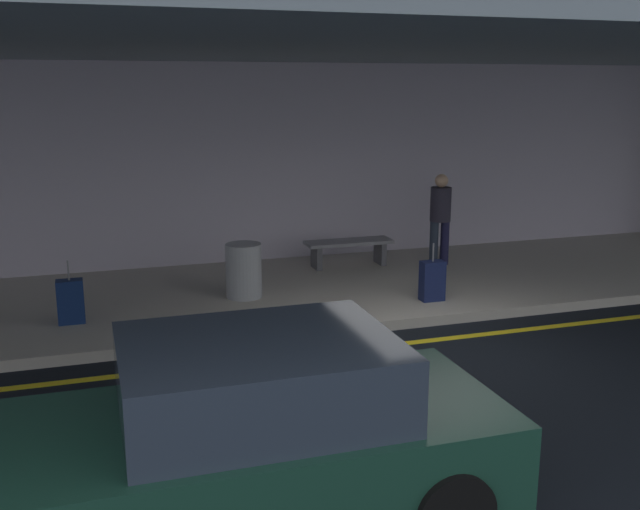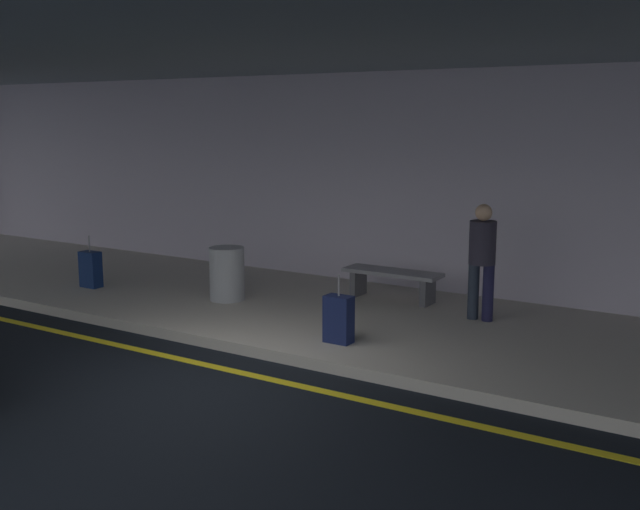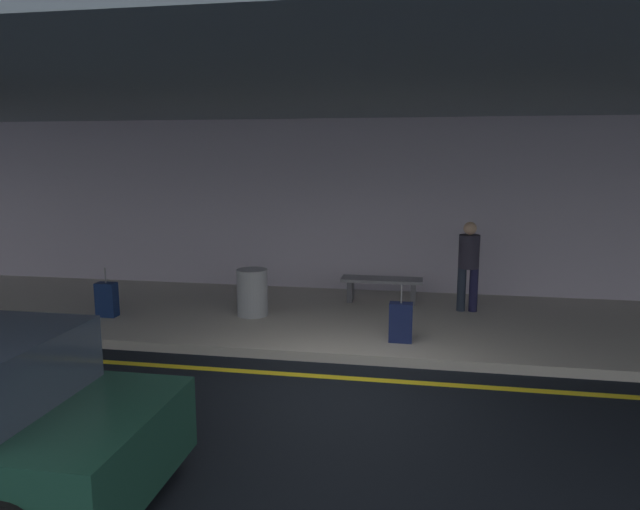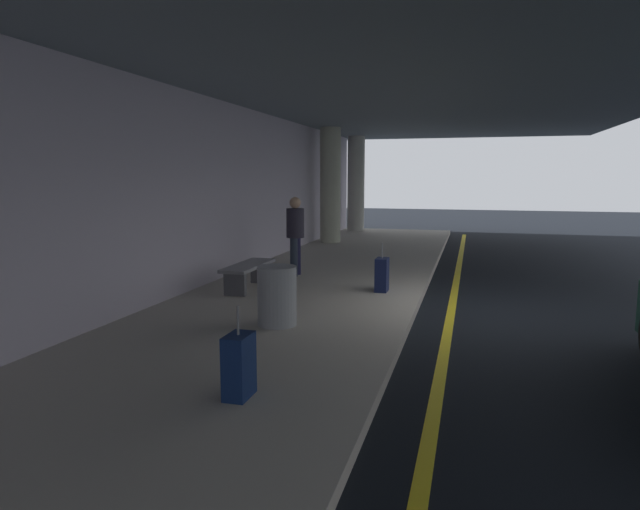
# 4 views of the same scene
# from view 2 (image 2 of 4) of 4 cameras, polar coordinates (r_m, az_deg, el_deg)

# --- Properties ---
(ground_plane) EXTENTS (60.00, 60.00, 0.00)m
(ground_plane) POSITION_cam_2_polar(r_m,az_deg,el_deg) (9.03, -8.54, -9.41)
(ground_plane) COLOR black
(sidewalk) EXTENTS (26.00, 4.20, 0.15)m
(sidewalk) POSITION_cam_2_polar(r_m,az_deg,el_deg) (11.42, 1.68, -4.70)
(sidewalk) COLOR #AFA79A
(sidewalk) RESTS_ON ground
(lane_stripe_yellow) EXTENTS (26.00, 0.14, 0.01)m
(lane_stripe_yellow) POSITION_cam_2_polar(r_m,az_deg,el_deg) (9.36, -6.69, -8.62)
(lane_stripe_yellow) COLOR yellow
(lane_stripe_yellow) RESTS_ON ground
(ceiling_overhang) EXTENTS (28.00, 13.20, 0.30)m
(ceiling_overhang) POSITION_cam_2_polar(r_m,az_deg,el_deg) (10.64, 0.37, 15.27)
(ceiling_overhang) COLOR gray
(ceiling_overhang) RESTS_ON support_column_far_left
(terminal_back_wall) EXTENTS (26.00, 0.30, 3.80)m
(terminal_back_wall) POSITION_cam_2_polar(r_m,az_deg,el_deg) (13.06, 6.78, 5.27)
(terminal_back_wall) COLOR #B2A8B9
(terminal_back_wall) RESTS_ON ground
(traveler_with_luggage) EXTENTS (0.38, 0.38, 1.68)m
(traveler_with_luggage) POSITION_cam_2_polar(r_m,az_deg,el_deg) (11.02, 12.11, 0.06)
(traveler_with_luggage) COLOR #1E2632
(traveler_with_luggage) RESTS_ON sidewalk
(suitcase_upright_primary) EXTENTS (0.36, 0.22, 0.90)m
(suitcase_upright_primary) POSITION_cam_2_polar(r_m,az_deg,el_deg) (13.59, -16.88, -1.03)
(suitcase_upright_primary) COLOR #0E214D
(suitcase_upright_primary) RESTS_ON sidewalk
(suitcase_upright_secondary) EXTENTS (0.36, 0.22, 0.90)m
(suitcase_upright_secondary) POSITION_cam_2_polar(r_m,az_deg,el_deg) (9.82, 1.41, -4.84)
(suitcase_upright_secondary) COLOR #131B43
(suitcase_upright_secondary) RESTS_ON sidewalk
(bench_metal) EXTENTS (1.60, 0.50, 0.48)m
(bench_metal) POSITION_cam_2_polar(r_m,az_deg,el_deg) (12.13, 5.46, -1.77)
(bench_metal) COLOR slate
(bench_metal) RESTS_ON sidewalk
(trash_bin_steel) EXTENTS (0.56, 0.56, 0.85)m
(trash_bin_steel) POSITION_cam_2_polar(r_m,az_deg,el_deg) (12.18, -7.01, -1.40)
(trash_bin_steel) COLOR gray
(trash_bin_steel) RESTS_ON sidewalk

